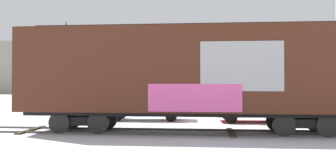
# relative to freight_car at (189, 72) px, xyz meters

# --- Properties ---
(ground_plane) EXTENTS (260.00, 260.00, 0.00)m
(ground_plane) POSITION_rel_freight_car_xyz_m (1.38, 0.00, -2.65)
(ground_plane) COLOR silver
(track) EXTENTS (60.02, 3.32, 0.08)m
(track) POSITION_rel_freight_car_xyz_m (-0.07, 0.00, -2.61)
(track) COLOR #4C4742
(track) RESTS_ON ground_plane
(freight_car) EXTENTS (14.60, 3.34, 4.73)m
(freight_car) POSITION_rel_freight_car_xyz_m (0.00, 0.00, 0.00)
(freight_car) COLOR #472316
(freight_car) RESTS_ON ground_plane
(hillside) EXTENTS (120.17, 42.06, 14.68)m
(hillside) POSITION_rel_freight_car_xyz_m (1.38, 66.05, 2.32)
(hillside) COLOR gray
(hillside) RESTS_ON ground_plane
(parked_car_white) EXTENTS (4.56, 2.17, 1.57)m
(parked_car_white) POSITION_rel_freight_car_xyz_m (-2.86, 4.75, -1.84)
(parked_car_white) COLOR silver
(parked_car_white) RESTS_ON ground_plane
(parked_car_red) EXTENTS (4.46, 2.25, 1.57)m
(parked_car_red) POSITION_rel_freight_car_xyz_m (3.31, 4.55, -1.84)
(parked_car_red) COLOR #B21E1E
(parked_car_red) RESTS_ON ground_plane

